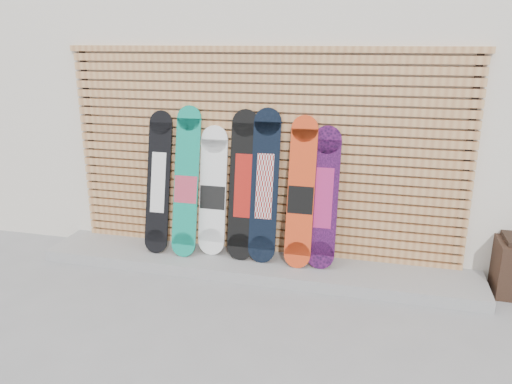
% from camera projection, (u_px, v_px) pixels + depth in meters
% --- Properties ---
extents(ground, '(80.00, 80.00, 0.00)m').
position_uv_depth(ground, '(252.00, 303.00, 4.65)').
color(ground, gray).
rests_on(ground, ground).
extents(building, '(12.00, 5.00, 3.60)m').
position_uv_depth(building, '(346.00, 79.00, 7.25)').
color(building, beige).
rests_on(building, ground).
extents(concrete_step, '(4.60, 0.70, 0.12)m').
position_uv_depth(concrete_step, '(255.00, 265.00, 5.30)').
color(concrete_step, gray).
rests_on(concrete_step, ground).
extents(slat_wall, '(4.26, 0.08, 2.29)m').
position_uv_depth(slat_wall, '(261.00, 154.00, 5.23)').
color(slat_wall, '#B67D4B').
rests_on(slat_wall, ground).
extents(snowboard_0, '(0.26, 0.38, 1.51)m').
position_uv_depth(snowboard_0, '(159.00, 182.00, 5.39)').
color(snowboard_0, black).
rests_on(snowboard_0, concrete_step).
extents(snowboard_1, '(0.27, 0.39, 1.58)m').
position_uv_depth(snowboard_1, '(186.00, 183.00, 5.30)').
color(snowboard_1, '#0E866D').
rests_on(snowboard_1, concrete_step).
extents(snowboard_2, '(0.29, 0.27, 1.38)m').
position_uv_depth(snowboard_2, '(213.00, 192.00, 5.32)').
color(snowboard_2, white).
rests_on(snowboard_2, concrete_step).
extents(snowboard_3, '(0.29, 0.32, 1.56)m').
position_uv_depth(snowboard_3, '(243.00, 186.00, 5.18)').
color(snowboard_3, black).
rests_on(snowboard_3, concrete_step).
extents(snowboard_4, '(0.29, 0.33, 1.58)m').
position_uv_depth(snowboard_4, '(265.00, 186.00, 5.12)').
color(snowboard_4, black).
rests_on(snowboard_4, concrete_step).
extents(snowboard_5, '(0.27, 0.36, 1.52)m').
position_uv_depth(snowboard_5, '(301.00, 193.00, 5.03)').
color(snowboard_5, red).
rests_on(snowboard_5, concrete_step).
extents(snowboard_6, '(0.28, 0.33, 1.42)m').
position_uv_depth(snowboard_6, '(324.00, 198.00, 5.00)').
color(snowboard_6, black).
rests_on(snowboard_6, concrete_step).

